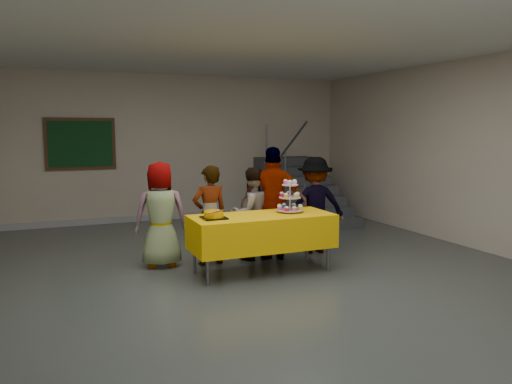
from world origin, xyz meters
TOP-DOWN VIEW (x-y plane):
  - room_shell at (0.00, 0.02)m, footprint 10.00×10.04m
  - bake_table at (0.38, 0.67)m, footprint 1.88×0.78m
  - cupcake_stand at (0.82, 0.73)m, footprint 0.38×0.38m
  - bear_cake at (-0.29, 0.66)m, footprint 0.32×0.36m
  - schoolchild_a at (-0.79, 1.47)m, footprint 0.77×0.56m
  - schoolchild_b at (-0.13, 1.32)m, footprint 0.54×0.38m
  - schoolchild_c at (0.51, 1.35)m, footprint 0.69×0.56m
  - schoolchild_d at (0.81, 1.23)m, footprint 1.04×0.73m
  - schoolchild_e at (1.56, 1.35)m, footprint 1.04×0.74m
  - staircase at (2.70, 4.13)m, footprint 1.30×2.40m
  - noticeboard at (-1.57, 4.96)m, footprint 1.30×0.05m

SIDE VIEW (x-z plane):
  - staircase at x=2.70m, z-range -0.53..1.51m
  - bake_table at x=0.38m, z-range 0.17..0.94m
  - schoolchild_c at x=0.51m, z-range 0.00..1.34m
  - schoolchild_b at x=-0.13m, z-range 0.00..1.39m
  - schoolchild_a at x=-0.79m, z-range 0.00..1.46m
  - schoolchild_e at x=1.56m, z-range 0.00..1.47m
  - schoolchild_d at x=0.81m, z-range 0.00..1.64m
  - bear_cake at x=-0.29m, z-range 0.77..0.89m
  - cupcake_stand at x=0.82m, z-range 0.71..1.15m
  - noticeboard at x=-1.57m, z-range 1.10..2.10m
  - room_shell at x=0.00m, z-range 0.62..3.64m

